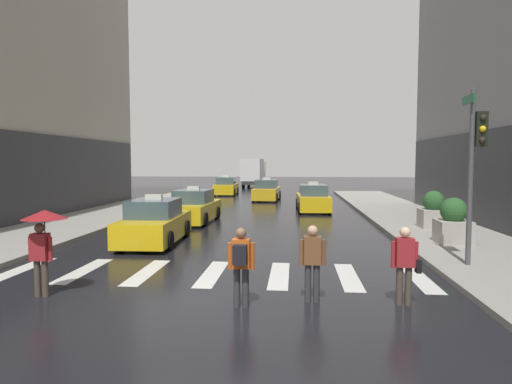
% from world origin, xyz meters
% --- Properties ---
extents(ground_plane, '(160.00, 160.00, 0.00)m').
position_xyz_m(ground_plane, '(0.00, 0.00, 0.00)').
color(ground_plane, black).
extents(crosswalk_markings, '(11.30, 2.80, 0.01)m').
position_xyz_m(crosswalk_markings, '(-0.00, 3.00, 0.00)').
color(crosswalk_markings, silver).
rests_on(crosswalk_markings, ground).
extents(traffic_light_pole, '(0.44, 0.84, 4.80)m').
position_xyz_m(traffic_light_pole, '(7.09, 4.04, 3.26)').
color(traffic_light_pole, '#47474C').
rests_on(traffic_light_pole, curb_right).
extents(taxi_lead, '(2.05, 4.60, 1.80)m').
position_xyz_m(taxi_lead, '(-2.96, 7.24, 0.72)').
color(taxi_lead, yellow).
rests_on(taxi_lead, ground).
extents(taxi_second, '(2.06, 4.60, 1.80)m').
position_xyz_m(taxi_second, '(-2.78, 12.81, 0.72)').
color(taxi_second, yellow).
rests_on(taxi_second, ground).
extents(taxi_third, '(2.07, 4.60, 1.80)m').
position_xyz_m(taxi_third, '(3.29, 18.27, 0.72)').
color(taxi_third, yellow).
rests_on(taxi_third, ground).
extents(taxi_fourth, '(2.09, 4.62, 1.80)m').
position_xyz_m(taxi_fourth, '(0.01, 25.49, 0.72)').
color(taxi_fourth, gold).
rests_on(taxi_fourth, ground).
extents(taxi_fifth, '(2.02, 4.58, 1.80)m').
position_xyz_m(taxi_fifth, '(-4.05, 30.96, 0.72)').
color(taxi_fifth, yellow).
rests_on(taxi_fifth, ground).
extents(box_truck, '(2.45, 7.60, 3.35)m').
position_xyz_m(box_truck, '(-2.70, 43.09, 1.85)').
color(box_truck, '#2D2D2D').
rests_on(box_truck, ground).
extents(pedestrian_with_umbrella, '(0.96, 0.96, 1.94)m').
position_xyz_m(pedestrian_with_umbrella, '(-3.33, 0.69, 1.52)').
color(pedestrian_with_umbrella, '#473D33').
rests_on(pedestrian_with_umbrella, ground).
extents(pedestrian_with_backpack, '(0.55, 0.43, 1.65)m').
position_xyz_m(pedestrian_with_backpack, '(1.11, 0.33, 0.97)').
color(pedestrian_with_backpack, '#333338').
rests_on(pedestrian_with_backpack, ground).
extents(pedestrian_with_handbag, '(0.60, 0.24, 1.65)m').
position_xyz_m(pedestrian_with_handbag, '(4.49, 0.80, 0.93)').
color(pedestrian_with_handbag, '#473D33').
rests_on(pedestrian_with_handbag, ground).
extents(pedestrian_plain_coat, '(0.55, 0.24, 1.65)m').
position_xyz_m(pedestrian_plain_coat, '(2.58, 0.84, 0.94)').
color(pedestrian_plain_coat, '#333338').
rests_on(pedestrian_plain_coat, ground).
extents(planter_near_corner, '(1.10, 1.10, 1.60)m').
position_xyz_m(planter_near_corner, '(7.72, 7.32, 0.87)').
color(planter_near_corner, '#A8A399').
rests_on(planter_near_corner, curb_right).
extents(planter_mid_block, '(1.10, 1.10, 1.60)m').
position_xyz_m(planter_mid_block, '(8.17, 11.01, 0.87)').
color(planter_mid_block, '#A8A399').
rests_on(planter_mid_block, curb_right).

